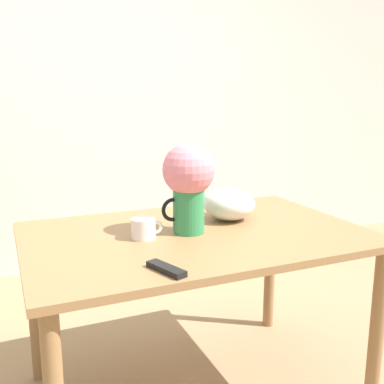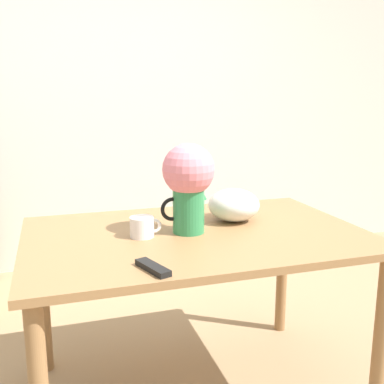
{
  "view_description": "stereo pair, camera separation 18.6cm",
  "coord_description": "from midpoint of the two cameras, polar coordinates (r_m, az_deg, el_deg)",
  "views": [
    {
      "loc": [
        -0.69,
        -1.51,
        1.33
      ],
      "look_at": [
        0.03,
        0.16,
        0.94
      ],
      "focal_mm": 42.0,
      "sensor_mm": 36.0,
      "label": 1
    },
    {
      "loc": [
        -0.52,
        -1.58,
        1.33
      ],
      "look_at": [
        0.03,
        0.16,
        0.94
      ],
      "focal_mm": 42.0,
      "sensor_mm": 36.0,
      "label": 2
    }
  ],
  "objects": [
    {
      "name": "wall_back",
      "position": [
        3.57,
        -13.94,
        11.27
      ],
      "size": [
        8.0,
        0.05,
        2.6
      ],
      "color": "silver",
      "rests_on": "ground_plane"
    },
    {
      "name": "coffee_mug",
      "position": [
        1.83,
        -9.03,
        -4.62
      ],
      "size": [
        0.13,
        0.1,
        0.08
      ],
      "color": "white",
      "rests_on": "table"
    },
    {
      "name": "flower_vase",
      "position": [
        1.84,
        -3.33,
        1.51
      ],
      "size": [
        0.23,
        0.22,
        0.38
      ],
      "color": "#2D844C",
      "rests_on": "table"
    },
    {
      "name": "remote_control",
      "position": [
        1.49,
        -6.92,
        -9.73
      ],
      "size": [
        0.09,
        0.17,
        0.02
      ],
      "color": "black",
      "rests_on": "table"
    },
    {
      "name": "table",
      "position": [
        1.93,
        -2.26,
        -7.88
      ],
      "size": [
        1.41,
        0.93,
        0.77
      ],
      "color": "olive",
      "rests_on": "ground_plane"
    },
    {
      "name": "white_bowl",
      "position": [
        2.07,
        2.2,
        -1.56
      ],
      "size": [
        0.24,
        0.24,
        0.15
      ],
      "color": "silver",
      "rests_on": "table"
    }
  ]
}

